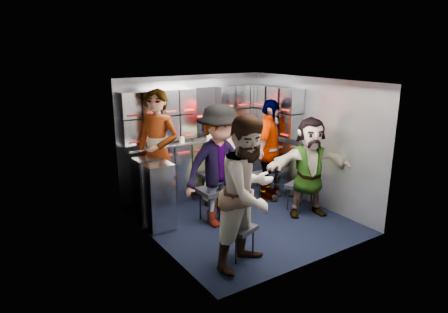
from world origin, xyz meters
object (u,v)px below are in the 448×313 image
jump_seat_center (214,177)px  attendant_arc_d (269,150)px  attendant_arc_c (220,156)px  jump_seat_mid_left (213,192)px  attendant_arc_b (220,166)px  attendant_arc_e (310,167)px  attendant_standing (158,153)px  jump_seat_mid_right (262,176)px  jump_seat_near_left (239,230)px  jump_seat_near_right (300,187)px  attendant_arc_a (249,193)px

jump_seat_center → attendant_arc_d: attendant_arc_d is taller
attendant_arc_c → jump_seat_mid_left: bearing=-148.3°
attendant_arc_d → jump_seat_mid_left: bearing=156.2°
attendant_arc_b → attendant_arc_e: bearing=-21.4°
attendant_arc_d → attendant_standing: bearing=131.4°
jump_seat_mid_right → attendant_arc_e: (0.07, -1.08, 0.42)m
jump_seat_mid_right → attendant_arc_b: (-1.27, -0.61, 0.54)m
attendant_arc_d → jump_seat_near_left: bearing=-174.1°
jump_seat_center → attendant_arc_d: (0.81, -0.46, 0.46)m
jump_seat_center → attendant_arc_e: bearing=-57.0°
jump_seat_near_right → attendant_arc_d: (-0.07, 0.72, 0.46)m
jump_seat_near_right → attendant_arc_e: (0.00, -0.18, 0.38)m
jump_seat_near_left → attendant_arc_b: (0.33, 0.97, 0.53)m
jump_seat_mid_right → attendant_arc_b: size_ratio=0.22×
attendant_arc_b → attendant_arc_a: bearing=-108.5°
attendant_arc_d → attendant_arc_e: 0.91m
jump_seat_mid_left → attendant_arc_a: (-0.33, -1.33, 0.47)m
jump_seat_mid_right → attendant_arc_e: bearing=-86.4°
jump_seat_mid_right → jump_seat_near_right: (0.07, -0.90, 0.04)m
jump_seat_near_right → attendant_standing: (-1.91, 1.16, 0.58)m
jump_seat_near_left → jump_seat_mid_left: (0.33, 1.15, 0.07)m
jump_seat_mid_left → attendant_arc_e: size_ratio=0.32×
attendant_arc_a → attendant_arc_b: bearing=55.4°
attendant_arc_b → jump_seat_center: bearing=60.5°
jump_seat_mid_left → attendant_arc_e: (1.34, -0.65, 0.34)m
jump_seat_mid_right → attendant_arc_b: attendant_arc_b is taller
jump_seat_near_right → attendant_arc_c: 1.40m
jump_seat_near_left → attendant_standing: (-0.24, 1.84, 0.61)m
attendant_arc_a → attendant_arc_e: size_ratio=1.18×
jump_seat_mid_left → jump_seat_near_left: bearing=-106.2°
attendant_standing → attendant_arc_e: bearing=22.0°
jump_seat_near_right → attendant_standing: size_ratio=0.24×
attendant_arc_a → jump_seat_center: bearing=50.3°
jump_seat_mid_left → attendant_standing: attendant_standing is taller
attendant_standing → attendant_arc_d: bearing=43.6°
jump_seat_near_right → attendant_arc_a: attendant_arc_a is taller
jump_seat_mid_left → attendant_arc_b: bearing=-90.0°
attendant_arc_b → attendant_arc_e: attendant_arc_b is taller
jump_seat_mid_left → attendant_arc_b: size_ratio=0.28×
jump_seat_mid_left → attendant_arc_d: size_ratio=0.29×
jump_seat_mid_left → attendant_arc_e: 1.53m
jump_seat_mid_left → attendant_standing: size_ratio=0.26×
jump_seat_mid_right → attendant_arc_c: attendant_arc_c is taller
attendant_standing → attendant_arc_a: 2.04m
jump_seat_mid_right → jump_seat_near_right: jump_seat_near_right is taller
jump_seat_mid_left → attendant_arc_c: bearing=49.2°
jump_seat_near_right → attendant_arc_a: 1.95m
jump_seat_mid_right → attendant_arc_d: attendant_arc_d is taller
jump_seat_mid_right → attendant_arc_b: bearing=-154.3°
jump_seat_near_left → attendant_arc_a: (-0.00, -0.18, 0.55)m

